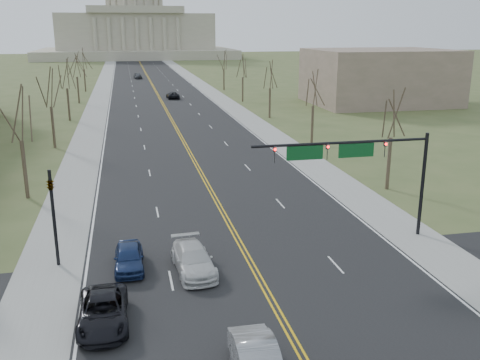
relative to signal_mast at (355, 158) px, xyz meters
name	(u,v)px	position (x,y,z in m)	size (l,w,h in m)	color
road	(155,89)	(-7.45, 96.50, -5.76)	(20.00, 380.00, 0.01)	black
cross_road	(274,306)	(-7.45, -7.50, -5.76)	(120.00, 14.00, 0.01)	black
sidewalk_left	(102,90)	(-19.45, 96.50, -5.75)	(4.00, 380.00, 0.03)	gray
sidewalk_right	(205,88)	(4.55, 96.50, -5.75)	(4.00, 380.00, 0.03)	gray
center_line	(155,89)	(-7.45, 96.50, -5.75)	(0.42, 380.00, 0.01)	gold
edge_line_left	(112,90)	(-17.25, 96.50, -5.75)	(0.15, 380.00, 0.01)	silver
edge_line_right	(196,88)	(2.35, 96.50, -5.75)	(0.15, 380.00, 0.01)	silver
capitol	(136,27)	(-7.45, 236.41, 8.44)	(90.00, 60.00, 50.00)	#B0AA93
signal_mast	(355,158)	(0.00, 0.00, 0.00)	(12.12, 0.44, 7.20)	black
signal_left	(53,207)	(-18.95, 0.00, -2.05)	(0.32, 0.36, 6.00)	black
tree_r_0	(392,116)	(8.05, 10.50, 0.79)	(3.74, 3.74, 8.50)	#3D3024
tree_l_0	(19,117)	(-22.95, 14.50, 1.18)	(3.96, 3.96, 9.00)	#3D3024
tree_r_1	(314,90)	(8.05, 30.50, 0.79)	(3.74, 3.74, 8.50)	#3D3024
tree_l_1	(49,90)	(-22.95, 34.50, 1.18)	(3.96, 3.96, 9.00)	#3D3024
tree_r_2	(270,76)	(8.05, 50.50, 0.79)	(3.74, 3.74, 8.50)	#3D3024
tree_l_2	(66,75)	(-22.95, 54.50, 1.18)	(3.96, 3.96, 9.00)	#3D3024
tree_r_3	(243,67)	(8.05, 70.50, 0.79)	(3.74, 3.74, 8.50)	#3D3024
tree_l_3	(76,66)	(-22.95, 74.50, 1.18)	(3.96, 3.96, 9.00)	#3D3024
tree_r_4	(224,61)	(8.05, 90.50, 0.79)	(3.74, 3.74, 8.50)	#3D3024
tree_l_4	(83,60)	(-22.95, 94.50, 1.18)	(3.96, 3.96, 9.00)	#3D3024
bldg_right_mass	(379,77)	(32.55, 62.50, -0.76)	(25.00, 20.00, 10.00)	#6F614F
car_sb_outer_lead	(103,311)	(-16.04, -7.54, -5.04)	(2.35, 5.09, 1.42)	black
car_sb_inner_second	(193,260)	(-11.03, -2.59, -5.00)	(2.10, 5.18, 1.50)	silver
car_sb_outer_second	(129,257)	(-14.73, -1.40, -5.02)	(1.71, 4.26, 1.45)	navy
car_far_nb	(173,95)	(-4.88, 77.90, -5.06)	(2.27, 4.93, 1.37)	black
car_far_sb	(138,76)	(-10.50, 123.71, -4.93)	(1.92, 4.78, 1.63)	#434549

